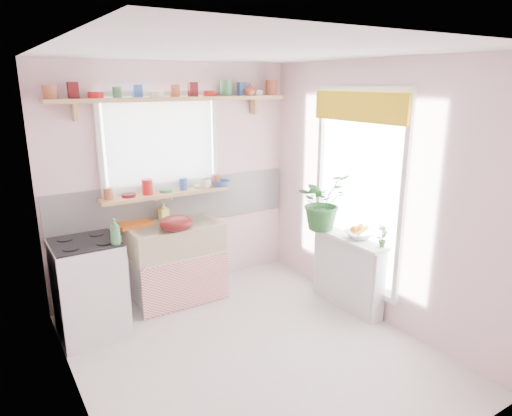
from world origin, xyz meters
TOP-DOWN VIEW (x-y plane):
  - room at (0.66, 0.86)m, footprint 3.20×3.20m
  - sink_unit at (-0.15, 1.29)m, footprint 0.95×0.65m
  - cooker at (-1.10, 1.05)m, footprint 0.58×0.58m
  - radiator_ledge at (1.30, 0.20)m, footprint 0.22×0.95m
  - windowsill at (-0.15, 1.48)m, footprint 1.40×0.22m
  - pine_shelf at (0.00, 1.47)m, footprint 2.52×0.24m
  - shelf_crockery at (-0.02, 1.47)m, footprint 2.47×0.11m
  - sill_crockery at (-0.17, 1.48)m, footprint 1.35×0.11m
  - dish_tray at (-0.53, 1.50)m, footprint 0.40×0.33m
  - colander at (-0.21, 1.10)m, footprint 0.40×0.40m
  - jade_plant at (1.21, 0.54)m, footprint 0.60×0.54m
  - fruit_bowl at (1.33, 0.10)m, footprint 0.35×0.35m
  - herb_pot at (1.33, -0.20)m, footprint 0.13×0.11m
  - soap_bottle_sink at (-0.18, 1.50)m, footprint 0.10×0.10m
  - sill_cup at (0.28, 1.42)m, footprint 0.14×0.14m
  - sill_bowl at (0.47, 1.42)m, footprint 0.24×0.24m
  - shelf_vase at (0.85, 1.41)m, footprint 0.17×0.17m
  - cooker_bottle at (-0.88, 0.83)m, footprint 0.09×0.10m
  - fruit at (1.34, 0.11)m, footprint 0.20×0.14m

SIDE VIEW (x-z plane):
  - radiator_ledge at x=1.30m, z-range 0.01..0.78m
  - sink_unit at x=-0.15m, z-range -0.13..0.99m
  - cooker at x=-1.10m, z-range 0.00..0.92m
  - fruit_bowl at x=1.33m, z-range 0.77..0.84m
  - dish_tray at x=-0.53m, z-range 0.85..0.89m
  - fruit at x=1.34m, z-range 0.82..0.92m
  - herb_pot at x=1.33m, z-range 0.78..1.00m
  - colander at x=-0.21m, z-range 0.85..1.00m
  - soap_bottle_sink at x=-0.18m, z-range 0.85..1.05m
  - cooker_bottle at x=-0.88m, z-range 0.92..1.15m
  - jade_plant at x=1.21m, z-range 0.78..1.38m
  - windowsill at x=-0.15m, z-range 1.12..1.16m
  - sill_bowl at x=0.47m, z-range 1.16..1.22m
  - sill_cup at x=0.28m, z-range 1.16..1.26m
  - sill_crockery at x=-0.17m, z-range 1.16..1.28m
  - room at x=0.66m, z-range -0.23..2.97m
  - pine_shelf at x=0.00m, z-range 2.10..2.14m
  - shelf_crockery at x=-0.02m, z-range 2.13..2.25m
  - shelf_vase at x=0.85m, z-range 2.14..2.28m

